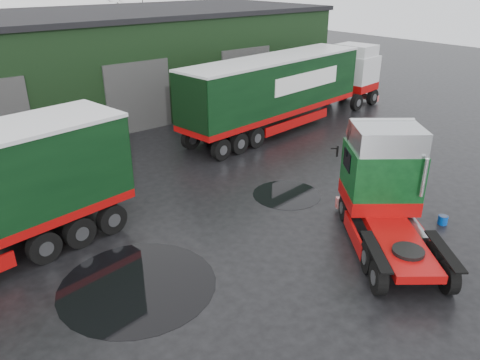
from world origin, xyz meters
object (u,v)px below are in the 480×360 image
hero_tractor (396,199)px  lorry_right (274,95)px  wash_bucket (443,220)px  tree_back_b (133,30)px  warehouse (94,62)px

hero_tractor → lorry_right: (5.79, 12.00, 0.20)m
lorry_right → wash_bucket: bearing=-19.3°
hero_tractor → lorry_right: size_ratio=0.38×
hero_tractor → wash_bucket: 3.61m
tree_back_b → wash_bucket: bearing=-98.0°
warehouse → lorry_right: (6.00, -11.00, -1.00)m
wash_bucket → hero_tractor: bearing=177.0°
lorry_right → hero_tractor: bearing=-32.7°
warehouse → wash_bucket: bearing=-81.8°
lorry_right → tree_back_b: bearing=167.6°
hero_tractor → wash_bucket: hero_tractor is taller
wash_bucket → lorry_right: bearing=77.6°
warehouse → lorry_right: warehouse is taller
lorry_right → wash_bucket: size_ratio=46.74×
hero_tractor → wash_bucket: size_ratio=17.95×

